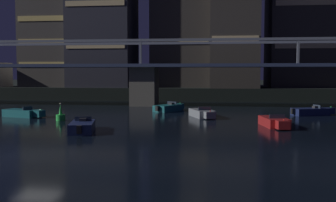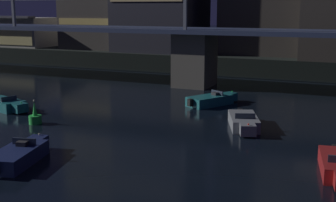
# 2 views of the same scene
# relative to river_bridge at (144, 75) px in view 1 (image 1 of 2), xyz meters

# --- Properties ---
(ground_plane) EXTENTS (400.00, 400.00, 0.00)m
(ground_plane) POSITION_rel_river_bridge_xyz_m (0.00, -35.52, -4.48)
(ground_plane) COLOR black
(far_riverbank) EXTENTS (240.00, 80.00, 2.20)m
(far_riverbank) POSITION_rel_river_bridge_xyz_m (0.00, 48.01, -3.38)
(far_riverbank) COLOR black
(far_riverbank) RESTS_ON ground
(river_bridge) EXTENTS (90.15, 6.40, 9.38)m
(river_bridge) POSITION_rel_river_bridge_xyz_m (0.00, 0.00, 0.00)
(river_bridge) COLOR #605B51
(river_bridge) RESTS_ON ground
(tower_west_low) EXTENTS (10.94, 9.64, 20.57)m
(tower_west_low) POSITION_rel_river_bridge_xyz_m (-19.13, 14.60, 7.85)
(tower_west_low) COLOR #423D38
(tower_west_low) RESTS_ON far_riverbank
(speedboat_near_left) EXTENTS (5.15, 2.90, 1.16)m
(speedboat_near_left) POSITION_rel_river_bridge_xyz_m (-10.27, -16.68, -4.07)
(speedboat_near_left) COLOR #196066
(speedboat_near_left) RESTS_ON ground
(speedboat_near_center) EXTENTS (3.06, 5.10, 1.16)m
(speedboat_near_center) POSITION_rel_river_bridge_xyz_m (8.92, -14.72, -4.07)
(speedboat_near_center) COLOR gray
(speedboat_near_center) RESTS_ON ground
(speedboat_near_right) EXTENTS (2.62, 5.21, 1.16)m
(speedboat_near_right) POSITION_rel_river_bridge_xyz_m (-0.36, -26.43, -4.07)
(speedboat_near_right) COLOR #19234C
(speedboat_near_right) RESTS_ON ground
(speedboat_mid_left) EXTENTS (2.39, 5.23, 1.16)m
(speedboat_mid_left) POSITION_rel_river_bridge_xyz_m (15.47, -21.60, -4.07)
(speedboat_mid_left) COLOR maroon
(speedboat_mid_left) RESTS_ON ground
(speedboat_far_center) EXTENTS (5.10, 3.06, 1.16)m
(speedboat_far_center) POSITION_rel_river_bridge_xyz_m (21.01, -11.32, -4.07)
(speedboat_far_center) COLOR #19234C
(speedboat_far_center) RESTS_ON ground
(speedboat_far_right) EXTENTS (3.58, 4.87, 1.16)m
(speedboat_far_right) POSITION_rel_river_bridge_xyz_m (4.58, -8.39, -4.07)
(speedboat_far_right) COLOR #196066
(speedboat_far_right) RESTS_ON ground
(channel_buoy) EXTENTS (0.90, 0.90, 1.76)m
(channel_buoy) POSITION_rel_river_bridge_xyz_m (-4.97, -19.47, -4.01)
(channel_buoy) COLOR green
(channel_buoy) RESTS_ON ground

